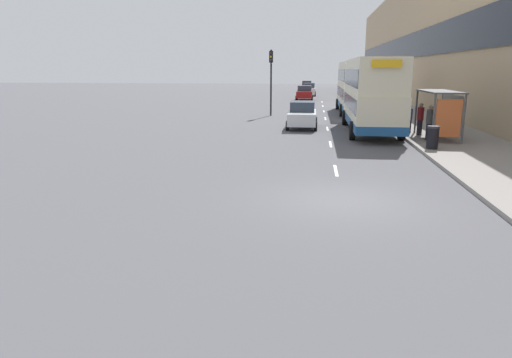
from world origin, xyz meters
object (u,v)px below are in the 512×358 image
car_1 (307,86)px  pedestrian_3 (420,119)px  car_2 (302,115)px  pedestrian_2 (409,119)px  car_0 (305,93)px  bus_shelter (444,106)px  pedestrian_1 (459,114)px  double_decker_bus_near (372,94)px  pedestrian_4 (429,122)px  car_3 (309,90)px  double_decker_bus_ahead (355,86)px  litter_bin (433,137)px  pedestrian_at_shelter (441,115)px  traffic_light_far_kerb (271,72)px

car_1 → pedestrian_3: pedestrian_3 is taller
car_2 → pedestrian_2: 6.70m
pedestrian_2 → car_0: bearing=102.3°
car_2 → pedestrian_3: 7.44m
bus_shelter → pedestrian_1: bearing=65.3°
double_decker_bus_near → pedestrian_4: bearing=-55.5°
pedestrian_1 → pedestrian_4: bearing=-119.7°
pedestrian_1 → car_0: bearing=109.7°
car_2 → pedestrian_2: pedestrian_2 is taller
car_3 → pedestrian_1: (9.64, -37.32, 0.15)m
car_0 → car_3: (0.42, 9.13, 0.02)m
car_1 → pedestrian_2: size_ratio=2.83×
car_0 → pedestrian_1: pedestrian_1 is taller
double_decker_bus_ahead → litter_bin: size_ratio=10.11×
double_decker_bus_near → car_2: (-4.10, 1.58, -1.45)m
pedestrian_2 → litter_bin: (0.00, -5.46, -0.29)m
car_0 → pedestrian_2: bearing=102.3°
double_decker_bus_near → car_3: (-4.18, 38.71, -1.40)m
double_decker_bus_near → pedestrian_at_shelter: 4.39m
pedestrian_1 → pedestrian_3: size_ratio=1.00×
pedestrian_4 → double_decker_bus_ahead: bearing=98.5°
pedestrian_at_shelter → pedestrian_4: bearing=-111.0°
car_3 → pedestrian_1: bearing=104.5°
pedestrian_2 → pedestrian_3: size_ratio=0.91×
double_decker_bus_near → car_0: size_ratio=2.34×
litter_bin → car_0: bearing=100.5°
car_2 → pedestrian_3: size_ratio=2.41×
car_0 → car_2: (0.50, -28.00, -0.03)m
double_decker_bus_near → double_decker_bus_ahead: same height
car_3 → pedestrian_4: 42.95m
car_3 → traffic_light_far_kerb: size_ratio=0.76×
double_decker_bus_near → pedestrian_1: (5.46, 1.39, -1.25)m
double_decker_bus_ahead → pedestrian_2: size_ratio=6.65×
car_3 → pedestrian_3: (6.66, -40.61, 0.15)m
car_1 → pedestrian_2: bearing=97.3°
bus_shelter → litter_bin: bus_shelter is taller
car_1 → car_2: car_1 is taller
bus_shelter → pedestrian_2: bus_shelter is taller
pedestrian_4 → traffic_light_far_kerb: 16.26m
car_3 → litter_bin: (6.25, -45.20, -0.21)m
car_0 → pedestrian_at_shelter: 30.34m
pedestrian_at_shelter → pedestrian_3: 2.98m
double_decker_bus_near → double_decker_bus_ahead: size_ratio=0.99×
double_decker_bus_ahead → car_1: 39.93m
pedestrian_1 → traffic_light_far_kerb: bearing=147.3°
pedestrian_at_shelter → traffic_light_far_kerb: traffic_light_far_kerb is taller
double_decker_bus_near → traffic_light_far_kerb: traffic_light_far_kerb is taller
double_decker_bus_near → car_2: 4.62m
car_0 → pedestrian_2: 31.33m
bus_shelter → car_0: bus_shelter is taller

